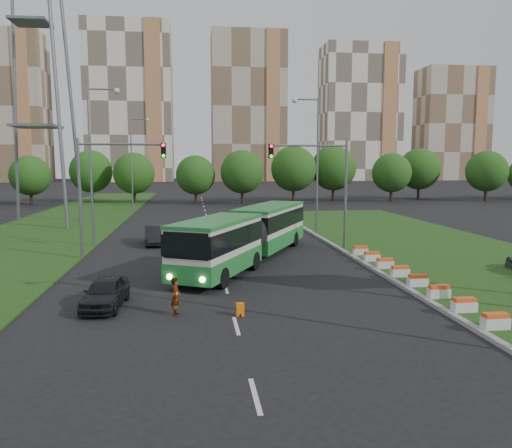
{
  "coord_description": "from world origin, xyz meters",
  "views": [
    {
      "loc": [
        -4.64,
        -25.01,
        6.43
      ],
      "look_at": [
        -0.73,
        5.6,
        2.6
      ],
      "focal_mm": 35.0,
      "sensor_mm": 36.0,
      "label": 1
    }
  ],
  "objects": [
    {
      "name": "left_verge",
      "position": [
        -18.0,
        25.0,
        0.05
      ],
      "size": [
        12.0,
        110.0,
        0.1
      ],
      "primitive_type": "cube",
      "color": "#1C4413",
      "rests_on": "ground"
    },
    {
      "name": "shopping_trolley",
      "position": [
        -2.72,
        -4.73,
        0.27
      ],
      "size": [
        0.32,
        0.34,
        0.55
      ],
      "rotation": [
        0.0,
        0.0,
        0.03
      ],
      "color": "orange",
      "rests_on": "ground"
    },
    {
      "name": "midrise_east",
      "position": [
        90.0,
        150.0,
        20.0
      ],
      "size": [
        24.0,
        14.0,
        40.0
      ],
      "primitive_type": "cube",
      "color": "#BBAE96",
      "rests_on": "ground"
    },
    {
      "name": "transmission_pylon",
      "position": [
        -20.0,
        28.0,
        22.0
      ],
      "size": [
        12.0,
        12.0,
        44.0
      ],
      "primitive_type": null,
      "color": "slate",
      "rests_on": "ground"
    },
    {
      "name": "ground",
      "position": [
        0.0,
        0.0,
        0.0
      ],
      "size": [
        360.0,
        360.0,
        0.0
      ],
      "primitive_type": "plane",
      "color": "black",
      "rests_on": "ground"
    },
    {
      "name": "car_left_near",
      "position": [
        -8.55,
        -2.71,
        0.68
      ],
      "size": [
        1.91,
        4.1,
        1.36
      ],
      "primitive_type": "imported",
      "rotation": [
        0.0,
        0.0,
        -0.08
      ],
      "color": "black",
      "rests_on": "ground"
    },
    {
      "name": "pedestrian",
      "position": [
        -5.4,
        -4.27,
        0.81
      ],
      "size": [
        0.45,
        0.63,
        1.62
      ],
      "primitive_type": "imported",
      "rotation": [
        0.0,
        0.0,
        1.46
      ],
      "color": "gray",
      "rests_on": "ground"
    },
    {
      "name": "flower_planters",
      "position": [
        6.7,
        -0.3,
        0.45
      ],
      "size": [
        1.1,
        15.9,
        0.6
      ],
      "primitive_type": null,
      "color": "silver",
      "rests_on": "grass_median"
    },
    {
      "name": "apartment_tower_west",
      "position": [
        -65.0,
        150.0,
        24.0
      ],
      "size": [
        26.0,
        15.0,
        48.0
      ],
      "primitive_type": "cube",
      "color": "#BBAE96",
      "rests_on": "ground"
    },
    {
      "name": "traffic_mast_median",
      "position": [
        4.78,
        10.0,
        5.35
      ],
      "size": [
        5.76,
        0.32,
        8.0
      ],
      "color": "slate",
      "rests_on": "ground"
    },
    {
      "name": "median_kerb",
      "position": [
        6.05,
        8.0,
        0.09
      ],
      "size": [
        0.3,
        60.0,
        0.18
      ],
      "primitive_type": "cube",
      "color": "gray",
      "rests_on": "ground"
    },
    {
      "name": "lane_markings",
      "position": [
        -3.0,
        20.0,
        0.0
      ],
      "size": [
        0.2,
        100.0,
        0.01
      ],
      "primitive_type": null,
      "color": "silver",
      "rests_on": "ground"
    },
    {
      "name": "grass_median",
      "position": [
        13.0,
        8.0,
        0.07
      ],
      "size": [
        14.0,
        60.0,
        0.15
      ],
      "primitive_type": "cube",
      "color": "#1C4413",
      "rests_on": "ground"
    },
    {
      "name": "apartment_tower_cwest",
      "position": [
        -25.0,
        150.0,
        26.0
      ],
      "size": [
        28.0,
        15.0,
        52.0
      ],
      "primitive_type": "cube",
      "color": "silver",
      "rests_on": "ground"
    },
    {
      "name": "street_lamps",
      "position": [
        -3.0,
        10.0,
        6.0
      ],
      "size": [
        36.0,
        60.0,
        12.0
      ],
      "primitive_type": null,
      "color": "slate",
      "rests_on": "ground"
    },
    {
      "name": "traffic_mast_left",
      "position": [
        -10.38,
        9.0,
        5.35
      ],
      "size": [
        5.76,
        0.32,
        8.0
      ],
      "color": "slate",
      "rests_on": "ground"
    },
    {
      "name": "apartment_tower_east",
      "position": [
        55.0,
        150.0,
        23.5
      ],
      "size": [
        27.0,
        15.0,
        47.0
      ],
      "primitive_type": "cube",
      "color": "silver",
      "rests_on": "ground"
    },
    {
      "name": "apartment_tower_ceast",
      "position": [
        15.0,
        150.0,
        25.0
      ],
      "size": [
        25.0,
        15.0,
        50.0
      ],
      "primitive_type": "cube",
      "color": "#BBAE96",
      "rests_on": "ground"
    },
    {
      "name": "car_left_far",
      "position": [
        -7.6,
        14.54,
        0.73
      ],
      "size": [
        1.87,
        4.53,
        1.46
      ],
      "primitive_type": "imported",
      "rotation": [
        0.0,
        0.0,
        0.08
      ],
      "color": "black",
      "rests_on": "ground"
    },
    {
      "name": "articulated_bus",
      "position": [
        -1.38,
        6.96,
        1.76
      ],
      "size": [
        2.73,
        17.51,
        2.88
      ],
      "rotation": [
        0.0,
        0.0,
        -0.47
      ],
      "color": "beige",
      "rests_on": "ground"
    },
    {
      "name": "tree_line",
      "position": [
        10.0,
        55.0,
        4.5
      ],
      "size": [
        120.0,
        8.0,
        9.0
      ],
      "primitive_type": null,
      "color": "#1D4C14",
      "rests_on": "ground"
    }
  ]
}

